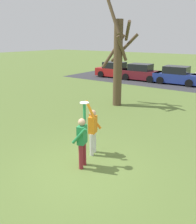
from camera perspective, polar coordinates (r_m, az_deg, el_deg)
The scene contains 8 objects.
ground_plane at distance 7.80m, azimuth -3.98°, elevation -13.56°, with size 120.00×120.00×0.00m, color olive.
person_catcher at distance 7.50m, azimuth -3.82°, elevation -6.40°, with size 0.48×0.59×2.08m.
person_defender at distance 8.33m, azimuth -1.25°, elevation -3.91°, with size 0.55×0.63×2.04m.
frisbee_disc at distance 7.33m, azimuth -3.31°, elevation 2.24°, with size 0.28×0.28×0.02m, color white.
parked_car_red at distance 25.63m, azimuth 4.17°, elevation 9.94°, with size 4.16×2.14×1.59m.
parked_car_maroon at distance 24.11m, azimuth 10.33°, elevation 9.24°, with size 4.16×2.14×1.59m.
parked_car_blue at distance 22.88m, azimuth 18.44°, elevation 8.22°, with size 4.16×2.14×1.59m.
bare_tree_tall at distance 14.48m, azimuth 4.83°, elevation 12.49°, with size 1.91×1.77×6.35m.
Camera 1 is at (4.35, -5.09, 3.99)m, focal length 38.14 mm.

